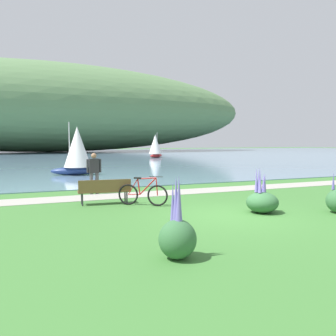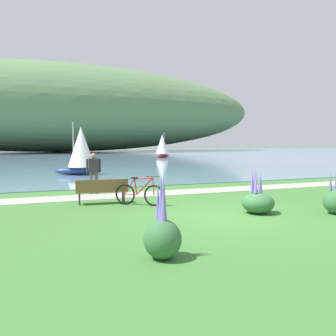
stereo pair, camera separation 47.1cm
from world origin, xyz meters
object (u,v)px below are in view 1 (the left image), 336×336
park_bench_near_camera (105,189)px  bicycle_leaning_near_bench (143,194)px  sailboat_mid_bay (77,150)px  person_at_shoreline (94,171)px  sailboat_toward_hillside (155,146)px

park_bench_near_camera → bicycle_leaning_near_bench: bearing=-32.2°
sailboat_mid_bay → bicycle_leaning_near_bench: bearing=-88.2°
bicycle_leaning_near_bench → person_at_shoreline: size_ratio=0.85×
park_bench_near_camera → sailboat_mid_bay: sailboat_mid_bay is taller
person_at_shoreline → bicycle_leaning_near_bench: bearing=-73.1°
park_bench_near_camera → person_at_shoreline: person_at_shoreline is taller
person_at_shoreline → sailboat_mid_bay: sailboat_mid_bay is taller
person_at_shoreline → sailboat_toward_hillside: sailboat_toward_hillside is taller
bicycle_leaning_near_bench → sailboat_mid_bay: 11.93m
sailboat_mid_bay → sailboat_toward_hillside: bearing=57.4°
bicycle_leaning_near_bench → person_at_shoreline: 3.48m
person_at_shoreline → park_bench_near_camera: bearing=-93.4°
bicycle_leaning_near_bench → sailboat_toward_hillside: bearing=68.3°
bicycle_leaning_near_bench → sailboat_mid_bay: sailboat_mid_bay is taller
sailboat_mid_bay → sailboat_toward_hillside: size_ratio=1.01×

